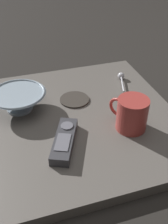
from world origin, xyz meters
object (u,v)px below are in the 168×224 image
Objects in this scene: cereal_bowl at (19,100)px; drink_coaster at (75,99)px; teaspoon at (121,77)px; tv_remote_near at (64,140)px; coffee_mug at (131,114)px.

cereal_bowl is 0.18m from drink_coaster.
tv_remote_near is (0.26, -0.27, 0.00)m from teaspoon.
cereal_bowl reaches higher than teaspoon.
cereal_bowl is 1.02× the size of tv_remote_near.
drink_coaster is at bearing 88.68° from cereal_bowl.
drink_coaster is (0.07, -0.19, -0.01)m from teaspoon.
coffee_mug is at bearing 57.43° from cereal_bowl.
cereal_bowl is 1.80× the size of drink_coaster.
tv_remote_near is at bearing -86.43° from coffee_mug.
drink_coaster is at bearing 156.94° from tv_remote_near.
cereal_bowl is 0.22m from tv_remote_near.
teaspoon is 0.69× the size of tv_remote_near.
coffee_mug is (0.18, 0.28, 0.01)m from cereal_bowl.
tv_remote_near is 0.21m from drink_coaster.
cereal_bowl reaches higher than drink_coaster.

